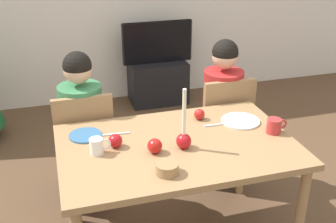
{
  "coord_description": "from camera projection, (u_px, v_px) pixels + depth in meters",
  "views": [
    {
      "loc": [
        -0.66,
        -2.07,
        1.97
      ],
      "look_at": [
        0.0,
        0.2,
        0.87
      ],
      "focal_mm": 44.8,
      "sensor_mm": 36.0,
      "label": 1
    }
  ],
  "objects": [
    {
      "name": "chair_right",
      "position": [
        223.0,
        123.0,
        3.26
      ],
      "size": [
        0.4,
        0.4,
        0.9
      ],
      "color": "#99754C",
      "rests_on": "ground"
    },
    {
      "name": "apple_by_right_mug",
      "position": [
        115.0,
        141.0,
        2.43
      ],
      "size": [
        0.08,
        0.08,
        0.08
      ],
      "primitive_type": "sphere",
      "color": "#B11418",
      "rests_on": "dining_table"
    },
    {
      "name": "mug_left",
      "position": [
        97.0,
        146.0,
        2.36
      ],
      "size": [
        0.12,
        0.08,
        0.09
      ],
      "color": "white",
      "rests_on": "dining_table"
    },
    {
      "name": "mug_right",
      "position": [
        274.0,
        126.0,
        2.59
      ],
      "size": [
        0.13,
        0.09,
        0.09
      ],
      "color": "#B72D2D",
      "rests_on": "dining_table"
    },
    {
      "name": "candle_centerpiece",
      "position": [
        184.0,
        137.0,
        2.41
      ],
      "size": [
        0.09,
        0.09,
        0.37
      ],
      "color": "red",
      "rests_on": "dining_table"
    },
    {
      "name": "bowl_walnuts",
      "position": [
        167.0,
        168.0,
        2.18
      ],
      "size": [
        0.12,
        0.12,
        0.06
      ],
      "primitive_type": "cylinder",
      "color": "#99754C",
      "rests_on": "dining_table"
    },
    {
      "name": "fork_left",
      "position": [
        115.0,
        134.0,
        2.58
      ],
      "size": [
        0.18,
        0.03,
        0.01
      ],
      "primitive_type": "cube",
      "rotation": [
        0.0,
        0.0,
        -0.07
      ],
      "color": "silver",
      "rests_on": "dining_table"
    },
    {
      "name": "dining_table",
      "position": [
        177.0,
        156.0,
        2.52
      ],
      "size": [
        1.4,
        0.9,
        0.75
      ],
      "color": "#99754C",
      "rests_on": "ground"
    },
    {
      "name": "apple_near_candle",
      "position": [
        155.0,
        146.0,
        2.37
      ],
      "size": [
        0.09,
        0.09,
        0.09
      ],
      "primitive_type": "sphere",
      "color": "red",
      "rests_on": "dining_table"
    },
    {
      "name": "apple_by_left_plate",
      "position": [
        199.0,
        114.0,
        2.77
      ],
      "size": [
        0.07,
        0.07,
        0.07
      ],
      "primitive_type": "sphere",
      "color": "red",
      "rests_on": "dining_table"
    },
    {
      "name": "chair_left",
      "position": [
        85.0,
        142.0,
        2.99
      ],
      "size": [
        0.4,
        0.4,
        0.9
      ],
      "color": "#99754C",
      "rests_on": "ground"
    },
    {
      "name": "person_left_child",
      "position": [
        84.0,
        133.0,
        2.99
      ],
      "size": [
        0.3,
        0.3,
        1.17
      ],
      "color": "#33384C",
      "rests_on": "ground"
    },
    {
      "name": "tv_stand",
      "position": [
        158.0,
        82.0,
        4.83
      ],
      "size": [
        0.64,
        0.4,
        0.48
      ],
      "primitive_type": "cube",
      "color": "black",
      "rests_on": "ground"
    },
    {
      "name": "plate_left",
      "position": [
        85.0,
        135.0,
        2.57
      ],
      "size": [
        0.2,
        0.2,
        0.01
      ],
      "primitive_type": "cylinder",
      "color": "teal",
      "rests_on": "dining_table"
    },
    {
      "name": "fork_right",
      "position": [
        217.0,
        125.0,
        2.7
      ],
      "size": [
        0.18,
        0.02,
        0.01
      ],
      "primitive_type": "cube",
      "rotation": [
        0.0,
        0.0,
        -0.02
      ],
      "color": "silver",
      "rests_on": "dining_table"
    },
    {
      "name": "plate_right",
      "position": [
        241.0,
        121.0,
        2.75
      ],
      "size": [
        0.25,
        0.25,
        0.01
      ],
      "primitive_type": "cylinder",
      "color": "silver",
      "rests_on": "dining_table"
    },
    {
      "name": "person_right_child",
      "position": [
        222.0,
        115.0,
        3.26
      ],
      "size": [
        0.3,
        0.3,
        1.17
      ],
      "color": "#33384C",
      "rests_on": "ground"
    },
    {
      "name": "tv",
      "position": [
        157.0,
        42.0,
        4.63
      ],
      "size": [
        0.79,
        0.05,
        0.46
      ],
      "color": "black",
      "rests_on": "tv_stand"
    }
  ]
}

